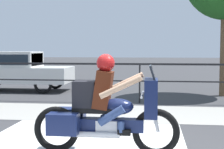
{
  "coord_description": "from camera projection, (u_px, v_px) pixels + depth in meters",
  "views": [
    {
      "loc": [
        0.44,
        -5.45,
        1.69
      ],
      "look_at": [
        -0.42,
        1.57,
        1.16
      ],
      "focal_mm": 55.0,
      "sensor_mm": 36.0,
      "label": 1
    }
  ],
  "objects": [
    {
      "name": "fence_railing",
      "position": [
        140.0,
        72.0,
        10.63
      ],
      "size": [
        36.0,
        0.05,
        1.24
      ],
      "color": "black",
      "rests_on": "ground"
    },
    {
      "name": "motorcycle",
      "position": [
        105.0,
        111.0,
        5.47
      ],
      "size": [
        2.37,
        0.76,
        1.61
      ],
      "rotation": [
        0.0,
        0.0,
        -0.01
      ],
      "color": "black",
      "rests_on": "ground"
    },
    {
      "name": "sidewalk_band",
      "position": [
        137.0,
        113.0,
        8.94
      ],
      "size": [
        44.0,
        2.4,
        0.01
      ],
      "primitive_type": "cube",
      "color": "#99968E",
      "rests_on": "ground"
    },
    {
      "name": "parked_car",
      "position": [
        14.0,
        68.0,
        13.75
      ],
      "size": [
        4.38,
        1.75,
        1.57
      ],
      "rotation": [
        0.0,
        0.0,
        -0.04
      ],
      "color": "silver",
      "rests_on": "ground"
    }
  ]
}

